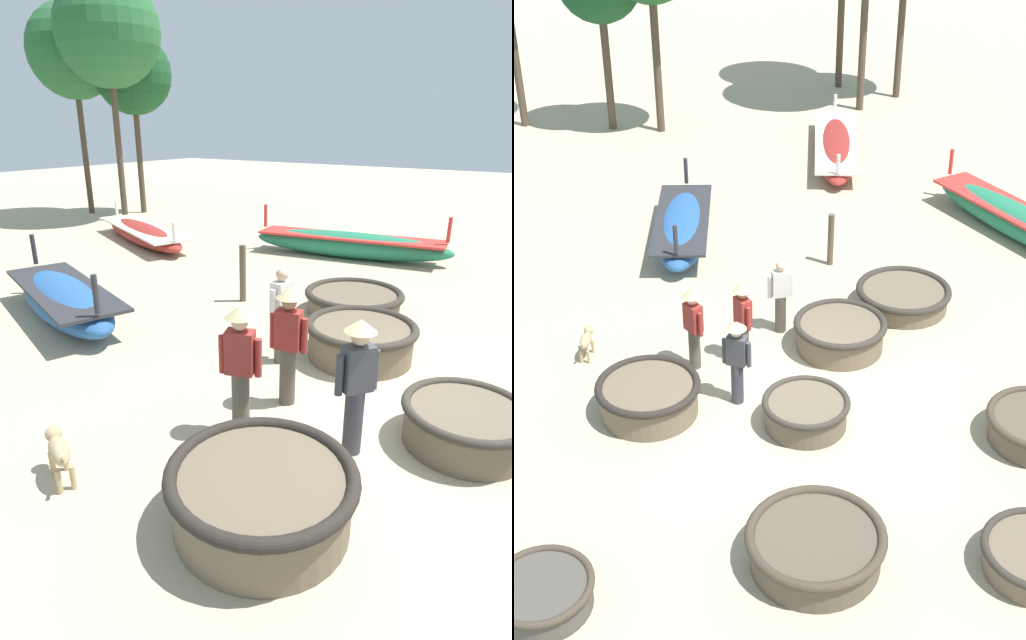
{
  "view_description": "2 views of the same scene",
  "coord_description": "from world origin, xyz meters",
  "views": [
    {
      "loc": [
        -5.68,
        -1.2,
        3.59
      ],
      "look_at": [
        -0.57,
        2.37,
        1.15
      ],
      "focal_mm": 28.0,
      "sensor_mm": 36.0,
      "label": 1
    },
    {
      "loc": [
        -4.86,
        -11.53,
        9.56
      ],
      "look_at": [
        -0.06,
        1.61,
        0.98
      ],
      "focal_mm": 50.0,
      "sensor_mm": 36.0,
      "label": 2
    }
  ],
  "objects": [
    {
      "name": "long_boat_red_hull",
      "position": [
        7.48,
        4.71,
        0.39
      ],
      "size": [
        2.03,
        5.85,
        1.35
      ],
      "color": "#237551",
      "rests_on": "ground"
    },
    {
      "name": "tree_left_mid",
      "position": [
        7.94,
        14.78,
        6.69
      ],
      "size": [
        3.77,
        3.77,
        8.6
      ],
      "color": "#4C3D2D",
      "rests_on": "ground"
    },
    {
      "name": "mooring_post_mid_beach",
      "position": [
        2.62,
        4.95,
        0.62
      ],
      "size": [
        0.14,
        0.14,
        1.24
      ],
      "primitive_type": "cylinder",
      "color": "brown",
      "rests_on": "ground"
    },
    {
      "name": "coracle_center",
      "position": [
        -2.55,
        0.92,
        0.35
      ],
      "size": [
        1.83,
        1.83,
        0.64
      ],
      "color": "brown",
      "rests_on": "ground"
    },
    {
      "name": "dog",
      "position": [
        -3.26,
        3.06,
        0.37
      ],
      "size": [
        0.39,
        0.64,
        0.55
      ],
      "color": "tan",
      "rests_on": "ground"
    },
    {
      "name": "coracle_front_left",
      "position": [
        1.41,
        1.67,
        0.34
      ],
      "size": [
        1.82,
        1.82,
        0.62
      ],
      "color": "brown",
      "rests_on": "ground"
    },
    {
      "name": "long_boat_ochre_hull",
      "position": [
        5.46,
        11.09,
        0.31
      ],
      "size": [
        3.26,
        5.63,
        1.05
      ],
      "color": "maroon",
      "rests_on": "ground"
    },
    {
      "name": "long_boat_blue_hull",
      "position": [
        -0.22,
        7.22,
        0.39
      ],
      "size": [
        2.52,
        4.42,
        1.35
      ],
      "color": "#285693",
      "rests_on": "ground"
    },
    {
      "name": "tree_center",
      "position": [
        8.31,
        17.36,
        6.27
      ],
      "size": [
        3.54,
        3.54,
        8.06
      ],
      "color": "#4C3D2D",
      "rests_on": "ground"
    },
    {
      "name": "fisherman_with_hat",
      "position": [
        -0.49,
        1.91,
        0.96
      ],
      "size": [
        0.36,
        0.52,
        1.67
      ],
      "color": "#4C473D",
      "rests_on": "ground"
    },
    {
      "name": "coracle_tilted",
      "position": [
        -0.12,
        -0.34,
        0.29
      ],
      "size": [
        1.52,
        1.52,
        0.54
      ],
      "color": "brown",
      "rests_on": "ground"
    },
    {
      "name": "fisherman_by_coracle",
      "position": [
        -1.41,
        2.01,
        0.96
      ],
      "size": [
        0.36,
        0.5,
        1.67
      ],
      "color": "#4C473D",
      "rests_on": "ground"
    },
    {
      "name": "coracle_far_left",
      "position": [
        3.29,
        2.65,
        0.27
      ],
      "size": [
        1.99,
        1.99,
        0.49
      ],
      "color": "brown",
      "rests_on": "ground"
    },
    {
      "name": "tree_right_mid",
      "position": [
        9.72,
        15.6,
        5.48
      ],
      "size": [
        3.09,
        3.09,
        7.05
      ],
      "color": "#4C3D2D",
      "rests_on": "ground"
    },
    {
      "name": "fisherman_standing_left",
      "position": [
        0.55,
        2.66,
        0.84
      ],
      "size": [
        0.53,
        0.26,
        1.57
      ],
      "color": "#4C473D",
      "rests_on": "ground"
    },
    {
      "name": "ground_plane",
      "position": [
        0.0,
        0.0,
        0.0
      ],
      "size": [
        80.0,
        80.0,
        0.0
      ],
      "primitive_type": "plane",
      "color": "#BCAD8C"
    },
    {
      "name": "fisherman_hauling",
      "position": [
        -1.0,
        0.7,
        0.96
      ],
      "size": [
        0.45,
        0.38,
        1.67
      ],
      "color": "#383842",
      "rests_on": "ground"
    }
  ]
}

